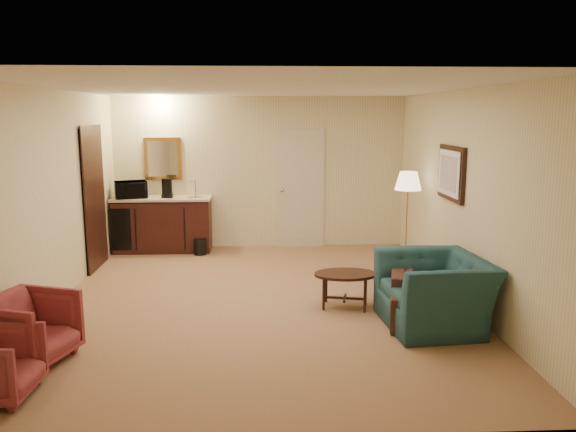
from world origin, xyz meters
name	(u,v)px	position (x,y,z in m)	size (l,w,h in m)	color
ground	(261,301)	(0.00, 0.00, 0.00)	(6.00, 6.00, 0.00)	#956C4B
room_walls	(252,159)	(-0.10, 0.77, 1.72)	(5.02, 6.01, 2.61)	beige
wetbar_cabinet	(163,224)	(-1.65, 2.72, 0.46)	(1.64, 0.58, 0.92)	#331210
sofa	(424,277)	(1.95, -0.32, 0.38)	(1.95, 0.57, 0.76)	black
teal_armchair	(435,280)	(1.90, -0.90, 0.52)	(1.19, 0.77, 1.04)	#1C3B48
rose_chair_near	(29,326)	(-2.15, -1.64, 0.36)	(0.71, 0.66, 0.73)	maroon
coffee_table	(345,290)	(1.02, -0.25, 0.21)	(0.74, 0.50, 0.43)	black
floor_lamp	(407,221)	(2.18, 1.40, 0.74)	(0.39, 0.39, 1.48)	#B9833D
waste_bin	(200,247)	(-1.00, 2.43, 0.13)	(0.21, 0.21, 0.27)	black
microwave	(131,188)	(-2.15, 2.68, 1.09)	(0.51, 0.28, 0.34)	black
coffee_maker	(167,188)	(-1.55, 2.68, 1.08)	(0.17, 0.17, 0.32)	black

